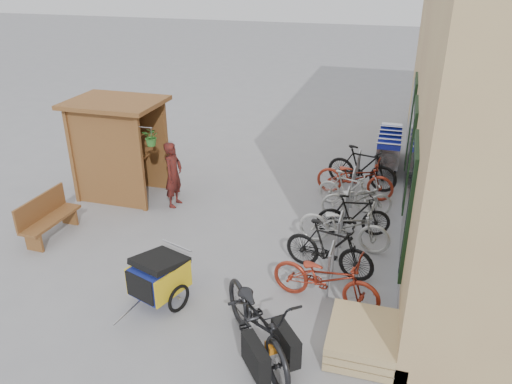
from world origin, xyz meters
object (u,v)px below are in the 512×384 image
(pallet_stack, at_px, (362,339))
(bike_3, at_px, (354,215))
(bike_1, at_px, (329,248))
(bike_2, at_px, (344,225))
(cargo_bike, at_px, (258,321))
(bike_0, at_px, (326,278))
(bike_5, at_px, (348,190))
(person_kiosk, at_px, (174,175))
(bike_7, at_px, (362,168))
(bike_4, at_px, (357,199))
(kiosk, at_px, (115,135))
(bench, at_px, (47,216))
(bike_6, at_px, (355,177))
(child_trailer, at_px, (159,276))
(shopping_carts, at_px, (389,145))

(pallet_stack, bearing_deg, bike_3, 98.56)
(bike_1, height_order, bike_2, bike_1)
(pallet_stack, relative_size, bike_1, 0.69)
(cargo_bike, height_order, bike_0, cargo_bike)
(bike_1, relative_size, bike_5, 1.16)
(person_kiosk, distance_m, bike_7, 4.75)
(person_kiosk, relative_size, bike_4, 0.98)
(bike_5, xyz_separation_m, bike_7, (0.20, 1.28, 0.10))
(kiosk, distance_m, bike_3, 5.87)
(bench, xyz_separation_m, bike_1, (5.87, 0.30, 0.05))
(cargo_bike, bearing_deg, bike_0, 23.88)
(cargo_bike, bearing_deg, bike_6, 43.80)
(bike_2, bearing_deg, child_trailer, 140.68)
(bike_1, relative_size, bike_4, 1.08)
(cargo_bike, relative_size, bike_3, 1.46)
(child_trailer, distance_m, bike_5, 5.19)
(child_trailer, relative_size, person_kiosk, 1.01)
(bike_0, height_order, bike_6, bike_6)
(pallet_stack, relative_size, bike_3, 0.77)
(person_kiosk, xyz_separation_m, bike_6, (4.04, 1.70, -0.29))
(bike_5, bearing_deg, bike_1, -162.19)
(bike_0, bearing_deg, bench, 95.12)
(kiosk, distance_m, shopping_carts, 7.38)
(bike_1, height_order, bike_5, bike_1)
(kiosk, bearing_deg, bike_0, -27.48)
(bike_0, xyz_separation_m, bike_6, (0.02, 4.44, 0.00))
(child_trailer, xyz_separation_m, bike_1, (2.63, 1.66, 0.01))
(shopping_carts, relative_size, bike_5, 1.64)
(bike_0, relative_size, bike_3, 1.23)
(pallet_stack, height_order, bench, bench)
(cargo_bike, distance_m, bike_7, 6.54)
(pallet_stack, bearing_deg, shopping_carts, 90.00)
(bench, relative_size, bike_0, 0.78)
(bike_7, bearing_deg, bike_3, -164.52)
(pallet_stack, relative_size, shopping_carts, 0.49)
(bench, bearing_deg, bike_4, 26.49)
(kiosk, height_order, bike_7, kiosk)
(kiosk, xyz_separation_m, bike_3, (5.76, -0.41, -1.09))
(bike_0, bearing_deg, pallet_stack, -132.63)
(bike_1, bearing_deg, cargo_bike, 177.60)
(shopping_carts, height_order, bike_1, shopping_carts)
(kiosk, bearing_deg, bench, -99.96)
(bike_6, xyz_separation_m, bike_7, (0.11, 0.57, 0.05))
(bench, distance_m, bike_3, 6.43)
(kiosk, bearing_deg, child_trailer, -51.92)
(child_trailer, relative_size, bike_0, 0.83)
(bike_1, xyz_separation_m, bike_4, (0.26, 2.47, -0.10))
(bench, xyz_separation_m, bike_3, (6.15, 1.86, -0.01))
(pallet_stack, distance_m, person_kiosk, 6.06)
(kiosk, height_order, bike_0, kiosk)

